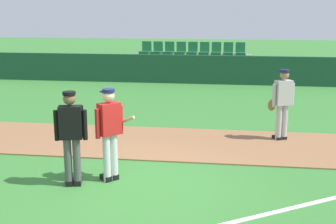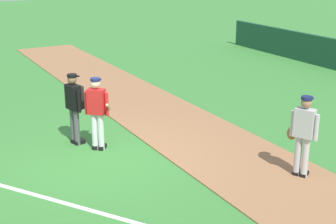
% 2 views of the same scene
% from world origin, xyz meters
% --- Properties ---
extents(ground_plane, '(80.00, 80.00, 0.00)m').
position_xyz_m(ground_plane, '(0.00, 0.00, 0.00)').
color(ground_plane, '#387A33').
extents(infield_dirt_path, '(28.00, 2.69, 0.03)m').
position_xyz_m(infield_dirt_path, '(0.00, 2.68, 0.01)').
color(infield_dirt_path, '#936642').
rests_on(infield_dirt_path, ground).
extents(foul_line_chalk, '(10.04, 6.74, 0.01)m').
position_xyz_m(foul_line_chalk, '(3.00, -0.50, 0.01)').
color(foul_line_chalk, white).
rests_on(foul_line_chalk, ground).
extents(dugout_fence, '(20.00, 0.16, 1.23)m').
position_xyz_m(dugout_fence, '(0.00, 11.55, 0.61)').
color(dugout_fence, '#19472D').
rests_on(dugout_fence, ground).
extents(stadium_bleachers, '(5.55, 2.10, 1.65)m').
position_xyz_m(stadium_bleachers, '(0.00, 13.00, 0.48)').
color(stadium_bleachers, slate).
rests_on(stadium_bleachers, ground).
extents(batter_red_jersey, '(0.74, 0.68, 1.76)m').
position_xyz_m(batter_red_jersey, '(-0.42, 0.19, 0.97)').
color(batter_red_jersey, silver).
rests_on(batter_red_jersey, ground).
extents(umpire_home_plate, '(0.58, 0.37, 1.76)m').
position_xyz_m(umpire_home_plate, '(-1.04, -0.14, 1.00)').
color(umpire_home_plate, '#4C4C4C').
rests_on(umpire_home_plate, ground).
extents(runner_grey_jersey, '(0.65, 0.42, 1.76)m').
position_xyz_m(runner_grey_jersey, '(3.03, 3.31, 0.96)').
color(runner_grey_jersey, '#B2B2B2').
rests_on(runner_grey_jersey, ground).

